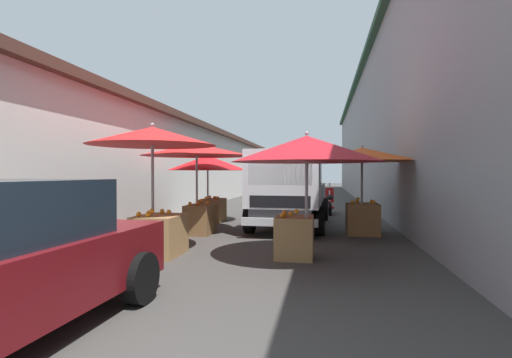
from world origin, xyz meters
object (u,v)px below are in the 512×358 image
object	(u,v)px
fruit_stall_far_right	(197,159)
fruit_stall_far_left	(208,169)
vendor_by_crates	(311,189)
parked_scooter	(330,202)
fruit_stall_near_right	(305,158)
delivery_truck	(288,191)
fruit_stall_near_left	(154,157)
fruit_stall_mid_lane	(362,167)

from	to	relation	value
fruit_stall_far_right	fruit_stall_far_left	world-z (taller)	fruit_stall_far_right
vendor_by_crates	parked_scooter	bearing A→B (deg)	-91.84
fruit_stall_near_right	delivery_truck	size ratio (longest dim) A/B	0.53
fruit_stall_near_left	vendor_by_crates	bearing A→B (deg)	-19.14
fruit_stall_near_left	fruit_stall_far_right	xyz separation A→B (m)	(2.53, 0.00, 0.05)
fruit_stall_near_right	fruit_stall_mid_lane	world-z (taller)	fruit_stall_near_right
fruit_stall_mid_lane	parked_scooter	distance (m)	5.11
fruit_stall_far_right	fruit_stall_far_left	size ratio (longest dim) A/B	1.13
parked_scooter	delivery_truck	bearing A→B (deg)	165.23
fruit_stall_far_right	delivery_truck	xyz separation A→B (m)	(0.81, -2.23, -0.83)
fruit_stall_far_right	vendor_by_crates	distance (m)	5.97
delivery_truck	parked_scooter	world-z (taller)	delivery_truck
fruit_stall_far_right	delivery_truck	distance (m)	2.51
fruit_stall_near_left	parked_scooter	bearing A→B (deg)	-23.62
fruit_stall_near_left	parked_scooter	xyz separation A→B (m)	(7.75, -3.39, -1.38)
fruit_stall_near_right	fruit_stall_far_right	world-z (taller)	fruit_stall_far_right
fruit_stall_near_left	fruit_stall_near_right	bearing A→B (deg)	-91.24
fruit_stall_near_right	vendor_by_crates	xyz separation A→B (m)	(7.83, 0.14, -0.84)
fruit_stall_near_right	parked_scooter	distance (m)	7.94
fruit_stall_mid_lane	delivery_truck	bearing A→B (deg)	74.69
fruit_stall_near_left	fruit_stall_far_right	bearing A→B (deg)	0.03
vendor_by_crates	parked_scooter	size ratio (longest dim) A/B	0.96
fruit_stall_far_right	vendor_by_crates	xyz separation A→B (m)	(5.24, -2.70, -0.94)
fruit_stall_near_left	delivery_truck	world-z (taller)	fruit_stall_near_left
vendor_by_crates	parked_scooter	world-z (taller)	vendor_by_crates
fruit_stall_near_left	fruit_stall_far_left	distance (m)	4.75
fruit_stall_near_left	fruit_stall_mid_lane	xyz separation A→B (m)	(2.83, -4.08, -0.15)
fruit_stall_near_right	fruit_stall_far_left	xyz separation A→B (m)	(4.79, 3.22, -0.13)
fruit_stall_far_right	delivery_truck	size ratio (longest dim) A/B	0.56
fruit_stall_near_left	fruit_stall_far_right	distance (m)	2.53
fruit_stall_far_right	parked_scooter	xyz separation A→B (m)	(5.22, -3.39, -1.42)
fruit_stall_near_right	vendor_by_crates	size ratio (longest dim) A/B	1.64
delivery_truck	parked_scooter	xyz separation A→B (m)	(4.41, -1.16, -0.59)
vendor_by_crates	parked_scooter	distance (m)	0.84
delivery_truck	vendor_by_crates	bearing A→B (deg)	-6.08
vendor_by_crates	fruit_stall_near_left	bearing A→B (deg)	160.86
fruit_stall_far_right	parked_scooter	bearing A→B (deg)	-32.99
delivery_truck	fruit_stall_far_left	bearing A→B (deg)	61.88
parked_scooter	fruit_stall_near_left	bearing A→B (deg)	156.38
delivery_truck	vendor_by_crates	world-z (taller)	delivery_truck
fruit_stall_near_left	delivery_truck	distance (m)	4.09
fruit_stall_mid_lane	fruit_stall_far_left	xyz separation A→B (m)	(1.90, 4.46, -0.03)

